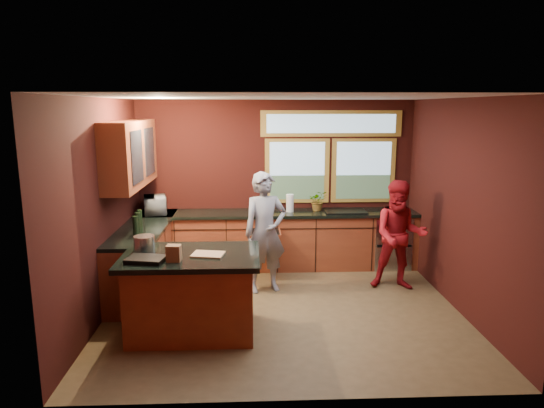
{
  "coord_description": "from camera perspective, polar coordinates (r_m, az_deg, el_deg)",
  "views": [
    {
      "loc": [
        -0.4,
        -5.9,
        2.59
      ],
      "look_at": [
        -0.13,
        0.4,
        1.32
      ],
      "focal_mm": 32.0,
      "sensor_mm": 36.0,
      "label": 1
    }
  ],
  "objects": [
    {
      "name": "left_counter",
      "position": [
        7.24,
        -14.76,
        -6.04
      ],
      "size": [
        0.64,
        2.3,
        0.93
      ],
      "color": "maroon",
      "rests_on": "floor"
    },
    {
      "name": "island",
      "position": [
        5.76,
        -9.38,
        -10.28
      ],
      "size": [
        1.55,
        1.05,
        0.95
      ],
      "color": "maroon",
      "rests_on": "floor"
    },
    {
      "name": "back_counter",
      "position": [
        7.91,
        2.0,
        -4.19
      ],
      "size": [
        4.5,
        0.64,
        0.93
      ],
      "color": "maroon",
      "rests_on": "floor"
    },
    {
      "name": "stock_pot",
      "position": [
        5.81,
        -14.79,
        -4.51
      ],
      "size": [
        0.24,
        0.24,
        0.18
      ],
      "primitive_type": "cylinder",
      "color": "silver",
      "rests_on": "island"
    },
    {
      "name": "room_shell",
      "position": [
        6.28,
        -4.22,
        4.12
      ],
      "size": [
        4.52,
        4.02,
        2.71
      ],
      "color": "black",
      "rests_on": "ground"
    },
    {
      "name": "paper_bag",
      "position": [
        5.36,
        -11.49,
        -5.7
      ],
      "size": [
        0.16,
        0.13,
        0.18
      ],
      "primitive_type": "cube",
      "rotation": [
        0.0,
        0.0,
        -0.08
      ],
      "color": "brown",
      "rests_on": "island"
    },
    {
      "name": "black_tray",
      "position": [
        5.44,
        -14.6,
        -6.32
      ],
      "size": [
        0.44,
        0.35,
        0.05
      ],
      "primitive_type": "cube",
      "rotation": [
        0.0,
        0.0,
        -0.18
      ],
      "color": "black",
      "rests_on": "island"
    },
    {
      "name": "paper_towel",
      "position": [
        7.78,
        2.12,
        0.11
      ],
      "size": [
        0.12,
        0.12,
        0.28
      ],
      "primitive_type": "cylinder",
      "color": "white",
      "rests_on": "back_counter"
    },
    {
      "name": "floor",
      "position": [
        6.46,
        1.35,
        -12.25
      ],
      "size": [
        4.5,
        4.5,
        0.0
      ],
      "primitive_type": "plane",
      "color": "brown",
      "rests_on": "ground"
    },
    {
      "name": "microwave",
      "position": [
        7.84,
        -13.56,
        -0.11
      ],
      "size": [
        0.44,
        0.56,
        0.28
      ],
      "primitive_type": "imported",
      "rotation": [
        0.0,
        0.0,
        1.79
      ],
      "color": "#999999",
      "rests_on": "left_counter"
    },
    {
      "name": "potted_plant",
      "position": [
        7.87,
        5.44,
        0.38
      ],
      "size": [
        0.3,
        0.26,
        0.33
      ],
      "primitive_type": "imported",
      "color": "#999999",
      "rests_on": "back_counter"
    },
    {
      "name": "person_grey",
      "position": [
        6.81,
        -0.82,
        -3.38
      ],
      "size": [
        0.72,
        0.58,
        1.71
      ],
      "primitive_type": "imported",
      "rotation": [
        0.0,
        0.0,
        0.3
      ],
      "color": "slate",
      "rests_on": "floor"
    },
    {
      "name": "person_red",
      "position": [
        7.15,
        14.77,
        -3.6
      ],
      "size": [
        0.87,
        0.73,
        1.58
      ],
      "primitive_type": "imported",
      "rotation": [
        0.0,
        0.0,
        -0.19
      ],
      "color": "maroon",
      "rests_on": "floor"
    },
    {
      "name": "cutting_board",
      "position": [
        5.53,
        -7.53,
        -5.9
      ],
      "size": [
        0.39,
        0.31,
        0.02
      ],
      "primitive_type": "cube",
      "rotation": [
        0.0,
        0.0,
        -0.18
      ],
      "color": "#A77D56",
      "rests_on": "island"
    }
  ]
}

